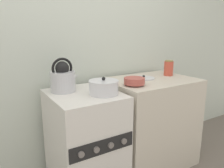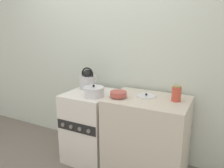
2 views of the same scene
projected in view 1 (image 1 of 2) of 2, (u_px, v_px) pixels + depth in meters
The scene contains 8 objects.
wall_back at pixel (64, 40), 1.95m from camera, with size 7.00×0.06×2.50m.
stove at pixel (85, 142), 1.82m from camera, with size 0.53×0.62×0.85m.
counter at pixel (150, 122), 2.19m from camera, with size 0.83×0.63×0.88m.
kettle at pixel (63, 79), 1.74m from camera, with size 0.24×0.20×0.27m.
cooking_pot at pixel (104, 87), 1.68m from camera, with size 0.23×0.23×0.14m.
enamel_bowl at pixel (134, 81), 1.83m from camera, with size 0.18×0.18×0.07m.
storage_jar at pixel (169, 68), 2.25m from camera, with size 0.09×0.09×0.16m.
loose_pot_lid at pixel (144, 78), 2.11m from camera, with size 0.21×0.21×0.03m.
Camera 1 is at (-0.68, -1.22, 1.32)m, focal length 35.00 mm.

